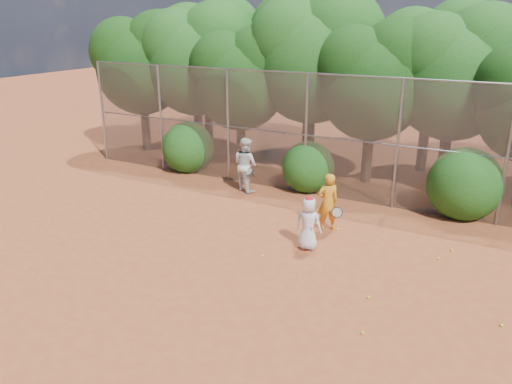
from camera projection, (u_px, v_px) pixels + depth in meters
The scene contains 24 objects.
ground at pixel (243, 274), 11.66m from camera, with size 80.00×80.00×0.00m, color #954321.
fence_back at pixel (331, 136), 16.02m from camera, with size 20.05×0.09×4.03m.
tree_0 at pixel (142, 60), 21.22m from camera, with size 4.38×3.81×6.00m.
tree_1 at pixel (198, 56), 20.45m from camera, with size 4.64×4.03×6.35m.
tree_2 at pixel (242, 75), 18.95m from camera, with size 3.99×3.47×5.47m.
tree_3 at pixel (314, 54), 18.41m from camera, with size 4.89×4.26×6.70m.
tree_4 at pixel (375, 76), 17.01m from camera, with size 4.19×3.64×5.73m.
tree_5 at pixel (457, 69), 16.47m from camera, with size 4.51×3.92×6.17m.
tree_9 at pixel (208, 48), 22.75m from camera, with size 4.83×4.20×6.62m.
tree_10 at pixel (312, 44), 20.60m from camera, with size 5.15×4.48×7.06m.
tree_11 at pixel (435, 61), 18.21m from camera, with size 4.64×4.03×6.35m.
bush_0 at pixel (188, 145), 19.22m from camera, with size 2.00×2.00×2.00m, color #164912.
bush_1 at pixel (308, 165), 17.04m from camera, with size 1.80×1.80×1.80m, color #164912.
bush_2 at pixel (465, 181), 14.76m from camera, with size 2.20×2.20×2.20m, color #164912.
player_yellow at pixel (328, 202), 13.84m from camera, with size 0.87×0.69×1.65m.
player_teen at pixel (308, 223), 12.72m from camera, with size 0.71×0.49×1.43m.
player_white at pixel (246, 164), 16.98m from camera, with size 1.10×0.98×1.86m.
ball_0 at pixel (368, 297), 10.64m from camera, with size 0.07×0.07×0.07m, color #CDD526.
ball_1 at pixel (452, 250), 12.79m from camera, with size 0.07×0.07×0.07m, color #CDD526.
ball_2 at pixel (362, 333), 9.45m from camera, with size 0.07×0.07×0.07m, color #CDD526.
ball_3 at pixel (502, 325), 9.68m from camera, with size 0.07×0.07×0.07m, color #CDD526.
ball_4 at pixel (263, 256), 12.47m from camera, with size 0.07×0.07×0.07m, color #CDD526.
ball_5 at pixel (438, 259), 12.34m from camera, with size 0.07×0.07×0.07m, color #CDD526.
ball_6 at pixel (338, 229), 14.03m from camera, with size 0.07×0.07×0.07m, color #CDD526.
Camera 1 is at (5.13, -8.99, 5.71)m, focal length 35.00 mm.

